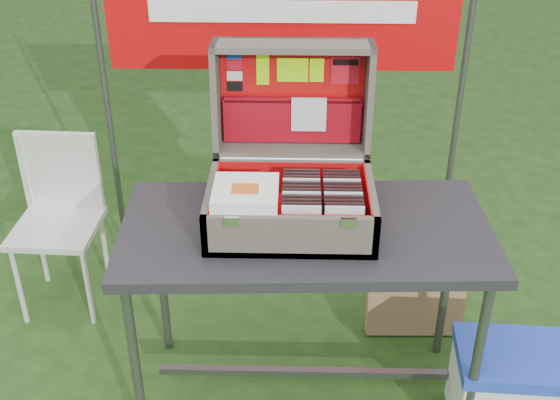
{
  "coord_description": "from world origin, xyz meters",
  "views": [
    {
      "loc": [
        0.07,
        -2.05,
        2.17
      ],
      "look_at": [
        0.02,
        0.1,
        0.9
      ],
      "focal_mm": 45.0,
      "sensor_mm": 36.0,
      "label": 1
    }
  ],
  "objects_px": {
    "chair": "(57,230)",
    "cardboard_box": "(416,287)",
    "table": "(304,316)",
    "suitcase": "(291,146)",
    "cooler": "(508,389)"
  },
  "relations": [
    {
      "from": "table",
      "to": "cooler",
      "type": "distance_m",
      "value": 0.83
    },
    {
      "from": "chair",
      "to": "cardboard_box",
      "type": "distance_m",
      "value": 1.66
    },
    {
      "from": "suitcase",
      "to": "cardboard_box",
      "type": "distance_m",
      "value": 1.11
    },
    {
      "from": "table",
      "to": "cardboard_box",
      "type": "distance_m",
      "value": 0.69
    },
    {
      "from": "chair",
      "to": "cardboard_box",
      "type": "xyz_separation_m",
      "value": [
        1.65,
        -0.15,
        -0.18
      ]
    },
    {
      "from": "table",
      "to": "suitcase",
      "type": "height_order",
      "value": "suitcase"
    },
    {
      "from": "cooler",
      "to": "chair",
      "type": "height_order",
      "value": "chair"
    },
    {
      "from": "suitcase",
      "to": "cooler",
      "type": "height_order",
      "value": "suitcase"
    },
    {
      "from": "cardboard_box",
      "to": "table",
      "type": "bearing_deg",
      "value": -141.0
    },
    {
      "from": "suitcase",
      "to": "cooler",
      "type": "xyz_separation_m",
      "value": [
        0.84,
        -0.2,
        -0.92
      ]
    },
    {
      "from": "table",
      "to": "chair",
      "type": "height_order",
      "value": "table"
    },
    {
      "from": "table",
      "to": "cardboard_box",
      "type": "height_order",
      "value": "table"
    },
    {
      "from": "table",
      "to": "cooler",
      "type": "bearing_deg",
      "value": -12.35
    },
    {
      "from": "chair",
      "to": "table",
      "type": "bearing_deg",
      "value": -24.64
    },
    {
      "from": "table",
      "to": "suitcase",
      "type": "distance_m",
      "value": 0.7
    }
  ]
}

